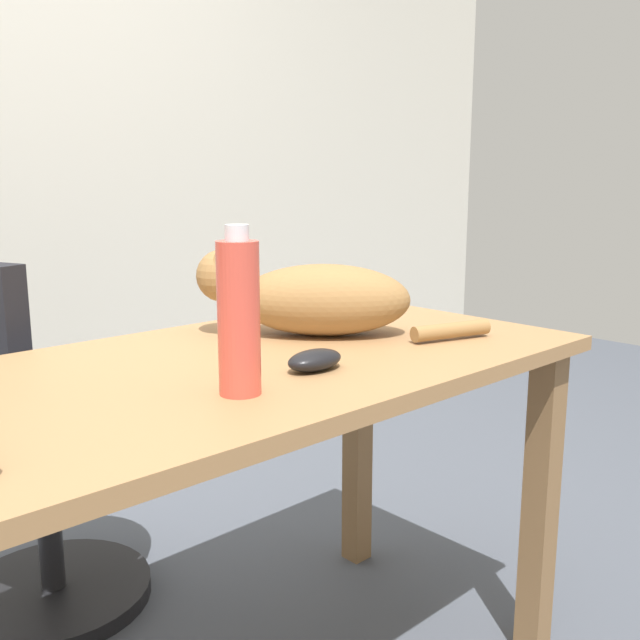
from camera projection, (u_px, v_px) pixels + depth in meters
The scene contains 5 objects.
desk at pixel (164, 435), 1.20m from camera, with size 1.65×0.68×0.74m.
office_chair at pixel (27, 468), 1.71m from camera, with size 0.51×0.48×0.90m.
cat at pixel (313, 297), 1.49m from camera, with size 0.45×0.46×0.20m.
computer_mouse at pixel (315, 360), 1.22m from camera, with size 0.11×0.06×0.04m, color black.
water_bottle at pixel (239, 316), 1.07m from camera, with size 0.06×0.06×0.26m.
Camera 1 is at (-0.59, -1.01, 1.07)m, focal length 39.96 mm.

